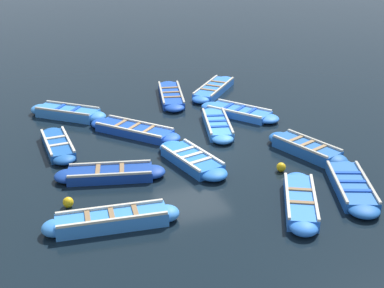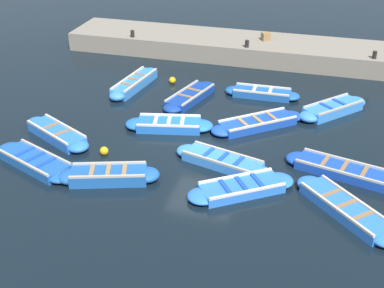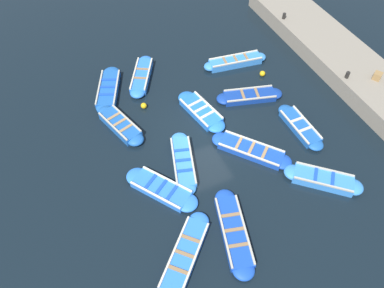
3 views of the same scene
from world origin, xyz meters
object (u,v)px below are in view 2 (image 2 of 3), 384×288
Objects in this scene: boat_mid_row at (345,209)px; boat_stern_in at (262,93)px; bollard_mid_south at (133,34)px; boat_outer_right at (35,162)px; buoy_orange_near at (104,151)px; boat_bow_out at (135,83)px; boat_outer_left at (190,96)px; boat_inner_gap at (241,188)px; bollard_mid_north at (247,44)px; wooden_crate at (266,36)px; boat_alongside at (257,123)px; boat_drifting at (333,109)px; bollard_north at (375,55)px; boat_tucked at (223,161)px; boat_near_quay at (57,134)px; buoy_yellow_far at (172,80)px; boat_far_corner at (109,176)px; boat_broadside at (169,125)px; boat_end_of_row at (344,171)px.

boat_mid_row is 1.04× the size of boat_stern_in.
bollard_mid_south reaches higher than boat_stern_in.
boat_outer_right is 2.34m from buoy_orange_near.
boat_outer_right is at bearing 140.57° from boat_stern_in.
boat_bow_out reaches higher than boat_outer_left.
boat_inner_gap is 9.75× the size of bollard_mid_south.
bollard_mid_north is at bearing -17.08° from buoy_orange_near.
boat_outer_right is 9.64× the size of wooden_crate.
bollard_mid_north is at bearing 14.42° from boat_alongside.
boat_drifting is at bearing -86.99° from boat_outer_left.
bollard_north is at bearing -41.83° from buoy_orange_near.
boat_tucked is 9.79m from bollard_mid_north.
buoy_yellow_far is at bearing -21.96° from boat_near_quay.
buoy_orange_near is (1.24, 8.19, -0.00)m from boat_mid_row.
buoy_yellow_far is at bearing 39.53° from boat_outer_left.
boat_inner_gap is at bearing -146.77° from boat_tucked.
boat_mid_row is at bearing -135.84° from bollard_mid_south.
bollard_mid_south is at bearing 17.54° from boat_far_corner.
boat_drifting is 6.70m from boat_broadside.
bollard_north is 9.36m from buoy_yellow_far.
boat_bow_out is (5.03, 9.24, 0.05)m from boat_end_of_row.
bollard_mid_north is (4.17, -4.27, 0.90)m from boat_bow_out.
buoy_yellow_far is (7.85, 4.74, 0.01)m from boat_inner_gap.
boat_outer_left is (6.55, 6.59, 0.01)m from boat_mid_row.
boat_bow_out is at bearing -10.91° from boat_near_quay.
boat_inner_gap is (-6.61, 2.45, -0.05)m from boat_drifting.
bollard_mid_north and bollard_mid_south have the same top height.
boat_tucked is 0.96× the size of boat_bow_out.
boat_near_quay is (0.23, 6.32, 0.03)m from boat_tucked.
bollard_north is (9.46, -11.24, 0.92)m from boat_near_quay.
wooden_crate is at bearing 1.65° from boat_tucked.
bollard_mid_north is 0.91× the size of wooden_crate.
boat_outer_left is at bearing -16.80° from buoy_orange_near.
boat_broadside is at bearing 135.43° from bollard_north.
boat_drifting is 7.29m from buoy_yellow_far.
boat_mid_row is 0.99× the size of boat_inner_gap.
bollard_north is at bearing -18.98° from boat_drifting.
boat_drifting is 0.77× the size of boat_end_of_row.
boat_far_corner is at bearing 108.52° from boat_end_of_row.
boat_alongside is at bearing -53.93° from boat_outer_right.
boat_outer_left is 10.33× the size of bollard_mid_south.
boat_far_corner is 3.71m from boat_near_quay.
boat_outer_right is 10.65× the size of bollard_mid_south.
bollard_mid_north is (7.60, -1.54, 0.93)m from boat_broadside.
wooden_crate reaches higher than boat_inner_gap.
buoy_orange_near is (-5.62, 7.51, -0.04)m from boat_drifting.
bollard_mid_north is 1.00× the size of bollard_mid_south.
boat_broadside is 4.09m from boat_far_corner.
boat_far_corner is at bearing -176.48° from buoy_yellow_far.
boat_inner_gap is at bearing -87.34° from boat_outer_right.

